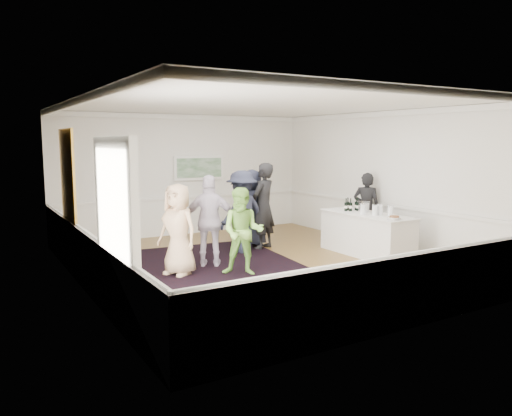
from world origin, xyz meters
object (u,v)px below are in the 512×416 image
guest_tan (178,230)px  guest_dark_b (263,206)px  ice_bucket (364,207)px  guest_dark_a (242,212)px  guest_navy (252,208)px  bartender (366,209)px  nut_bowl (394,218)px  guest_green (243,232)px  serving_table (367,234)px  guest_lilac (210,221)px

guest_tan → guest_dark_b: bearing=86.8°
guest_tan → ice_bucket: (4.30, -0.32, 0.18)m
guest_dark_b → ice_bucket: (1.73, -1.49, 0.03)m
guest_dark_a → guest_navy: guest_dark_a is taller
bartender → nut_bowl: size_ratio=6.21×
bartender → ice_bucket: size_ratio=6.74×
ice_bucket → guest_green: bearing=-174.9°
bartender → guest_dark_a: (-3.01, 0.76, 0.05)m
guest_dark_a → serving_table: bearing=129.8°
guest_dark_a → nut_bowl: (2.14, -2.50, 0.03)m
bartender → guest_dark_a: 3.11m
guest_green → guest_tan: bearing=-172.4°
nut_bowl → guest_dark_a: bearing=130.5°
guest_dark_b → guest_navy: guest_dark_b is taller
guest_lilac → ice_bucket: (3.51, -0.58, 0.12)m
serving_table → nut_bowl: nut_bowl is taller
guest_navy → nut_bowl: 3.39m
guest_navy → nut_bowl: size_ratio=6.52×
guest_tan → nut_bowl: (4.08, -1.45, 0.10)m
bartender → guest_green: bearing=68.0°
guest_tan → guest_lilac: size_ratio=0.94×
guest_lilac → guest_navy: 2.11m
ice_bucket → guest_navy: bearing=134.6°
serving_table → ice_bucket: 0.62m
bartender → guest_tan: bartender is taller
serving_table → guest_dark_b: guest_dark_b is taller
serving_table → bartender: bartender is taller
bartender → ice_bucket: 0.91m
guest_dark_b → nut_bowl: 3.03m
bartender → guest_dark_a: size_ratio=0.95×
serving_table → nut_bowl: 1.05m
guest_tan → nut_bowl: 4.33m
guest_green → bartender: bearing=50.7°
guest_green → ice_bucket: size_ratio=6.33×
guest_dark_a → guest_navy: (0.54, 0.49, -0.01)m
guest_dark_b → guest_navy: (-0.09, 0.36, -0.08)m
guest_green → guest_lilac: (-0.25, 0.87, 0.10)m
guest_dark_b → guest_green: bearing=21.8°
serving_table → guest_navy: (-1.72, 2.07, 0.46)m
ice_bucket → nut_bowl: 1.16m
nut_bowl → guest_lilac: bearing=152.4°
serving_table → guest_green: size_ratio=1.38×
guest_dark_a → nut_bowl: 3.29m
guest_green → guest_dark_b: size_ratio=0.82×
serving_table → guest_green: 3.18m
guest_dark_b → nut_bowl: bearing=92.3°
guest_dark_b → ice_bucket: 2.28m
guest_lilac → nut_bowl: size_ratio=6.51×
guest_dark_a → guest_navy: bearing=-153.1°
serving_table → guest_dark_a: (-2.26, 1.58, 0.46)m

